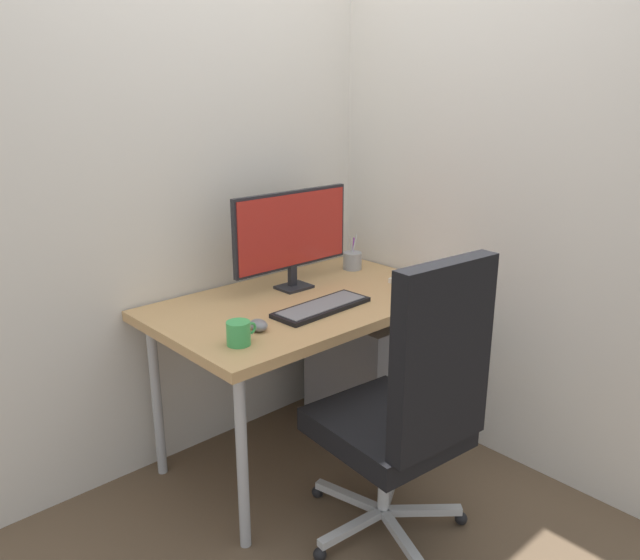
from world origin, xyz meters
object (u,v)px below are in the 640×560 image
Objects in this scene: office_chair at (409,404)px; mouse at (259,325)px; pen_holder at (352,260)px; notebook at (417,282)px; filing_cabinet at (368,371)px; monitor at (292,232)px; keyboard at (322,307)px; coffee_mug at (239,333)px.

office_chair reaches higher than mouse.
notebook is at bearing -84.72° from pen_holder.
filing_cabinet is 0.89m from mouse.
pen_holder reaches higher than notebook.
monitor is (0.19, 0.85, 0.44)m from office_chair.
notebook is at bearing 12.92° from mouse.
notebook is at bearing -5.60° from keyboard.
coffee_mug is (-0.87, -0.18, 0.50)m from filing_cabinet.
office_chair is at bearing -52.28° from coffee_mug.
coffee_mug is at bearing -171.52° from keyboard.
notebook is (0.45, -0.35, -0.25)m from monitor.
office_chair is 1.86× the size of filing_cabinet.
coffee_mug is (-0.56, -0.37, -0.22)m from monitor.
keyboard is at bearing 8.48° from coffee_mug.
office_chair reaches higher than notebook.
coffee_mug reaches higher than keyboard.
notebook reaches higher than filing_cabinet.
office_chair is 0.65m from coffee_mug.
mouse is at bearing 113.81° from office_chair.
office_chair is 6.38× the size of pen_holder.
monitor is at bearing 77.47° from office_chair.
pen_holder is (0.84, 0.34, 0.02)m from mouse.
keyboard is at bearing -147.26° from pen_holder.
mouse is 0.74× the size of coffee_mug.
notebook is (0.04, -0.38, -0.03)m from pen_holder.
notebook is (0.55, -0.05, 0.00)m from keyboard.
mouse reaches higher than keyboard.
notebook is 1.01m from coffee_mug.
coffee_mug is (-0.46, -0.07, 0.03)m from keyboard.
monitor is 0.40m from keyboard.
coffee_mug reaches higher than notebook.
pen_holder reaches higher than mouse.
keyboard is 0.55m from notebook.
pen_holder is at bearing 37.77° from mouse.
filing_cabinet is 0.51m from notebook.
pen_holder is at bearing 87.41° from notebook.
mouse is (-0.33, -0.01, 0.01)m from keyboard.
filing_cabinet is 0.80m from monitor.
pen_holder is 1.05m from coffee_mug.
mouse reaches higher than filing_cabinet.
filing_cabinet is 5.01× the size of coffee_mug.
keyboard is at bearing -164.82° from filing_cabinet.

